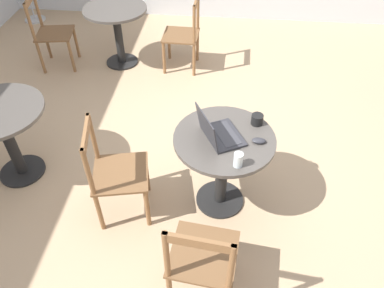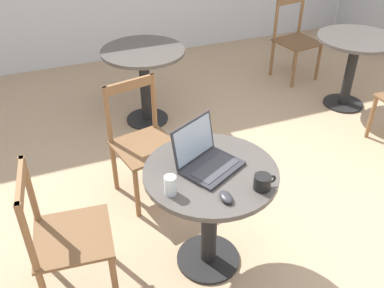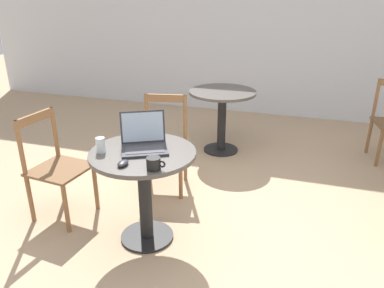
{
  "view_description": "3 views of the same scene",
  "coord_description": "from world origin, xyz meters",
  "px_view_note": "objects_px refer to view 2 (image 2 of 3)",
  "views": [
    {
      "loc": [
        -2.38,
        -0.17,
        2.53
      ],
      "look_at": [
        -0.27,
        0.05,
        0.54
      ],
      "focal_mm": 35.0,
      "sensor_mm": 36.0,
      "label": 1
    },
    {
      "loc": [
        -1.15,
        -1.87,
        2.15
      ],
      "look_at": [
        -0.34,
        0.16,
        0.66
      ],
      "focal_mm": 40.0,
      "sensor_mm": 36.0,
      "label": 2
    },
    {
      "loc": [
        0.68,
        -2.36,
        1.76
      ],
      "look_at": [
        -0.17,
        0.32,
        0.59
      ],
      "focal_mm": 35.0,
      "sensor_mm": 36.0,
      "label": 3
    }
  ],
  "objects_px": {
    "cafe_table_near": "(210,196)",
    "cafe_table_far": "(144,69)",
    "chair_near_left": "(64,237)",
    "chair_mid_back": "(295,40)",
    "mouse": "(226,197)",
    "cafe_table_mid": "(354,55)",
    "laptop": "(206,159)",
    "mug": "(263,182)",
    "drinking_glass": "(170,185)",
    "chair_near_back": "(143,143)"
  },
  "relations": [
    {
      "from": "chair_mid_back",
      "to": "mug",
      "type": "height_order",
      "value": "chair_mid_back"
    },
    {
      "from": "cafe_table_far",
      "to": "chair_near_left",
      "type": "relative_size",
      "value": 0.86
    },
    {
      "from": "cafe_table_near",
      "to": "mug",
      "type": "height_order",
      "value": "mug"
    },
    {
      "from": "chair_mid_back",
      "to": "laptop",
      "type": "relative_size",
      "value": 2.13
    },
    {
      "from": "cafe_table_mid",
      "to": "mouse",
      "type": "xyz_separation_m",
      "value": [
        -2.14,
        -1.6,
        0.2
      ]
    },
    {
      "from": "cafe_table_mid",
      "to": "cafe_table_near",
      "type": "bearing_deg",
      "value": -147.26
    },
    {
      "from": "chair_near_left",
      "to": "mouse",
      "type": "distance_m",
      "value": 0.91
    },
    {
      "from": "chair_near_left",
      "to": "chair_near_back",
      "type": "distance_m",
      "value": 0.97
    },
    {
      "from": "cafe_table_far",
      "to": "drinking_glass",
      "type": "xyz_separation_m",
      "value": [
        -0.41,
        -1.91,
        0.24
      ]
    },
    {
      "from": "cafe_table_far",
      "to": "chair_near_back",
      "type": "xyz_separation_m",
      "value": [
        -0.31,
        -1.0,
        -0.1
      ]
    },
    {
      "from": "laptop",
      "to": "mug",
      "type": "relative_size",
      "value": 3.27
    },
    {
      "from": "cafe_table_far",
      "to": "chair_mid_back",
      "type": "distance_m",
      "value": 1.87
    },
    {
      "from": "chair_near_left",
      "to": "mug",
      "type": "relative_size",
      "value": 6.96
    },
    {
      "from": "cafe_table_mid",
      "to": "chair_near_back",
      "type": "bearing_deg",
      "value": -166.49
    },
    {
      "from": "laptop",
      "to": "mouse",
      "type": "distance_m",
      "value": 0.29
    },
    {
      "from": "chair_mid_back",
      "to": "mouse",
      "type": "height_order",
      "value": "chair_mid_back"
    },
    {
      "from": "cafe_table_near",
      "to": "cafe_table_far",
      "type": "relative_size",
      "value": 1.0
    },
    {
      "from": "laptop",
      "to": "drinking_glass",
      "type": "bearing_deg",
      "value": -150.6
    },
    {
      "from": "cafe_table_near",
      "to": "chair_near_left",
      "type": "height_order",
      "value": "chair_near_left"
    },
    {
      "from": "chair_mid_back",
      "to": "laptop",
      "type": "xyz_separation_m",
      "value": [
        -1.98,
        -2.1,
        0.33
      ]
    },
    {
      "from": "cafe_table_far",
      "to": "chair_near_left",
      "type": "height_order",
      "value": "chair_near_left"
    },
    {
      "from": "cafe_table_mid",
      "to": "mouse",
      "type": "relative_size",
      "value": 7.47
    },
    {
      "from": "mouse",
      "to": "mug",
      "type": "bearing_deg",
      "value": 2.76
    },
    {
      "from": "chair_near_back",
      "to": "drinking_glass",
      "type": "relative_size",
      "value": 8.16
    },
    {
      "from": "laptop",
      "to": "drinking_glass",
      "type": "distance_m",
      "value": 0.3
    },
    {
      "from": "cafe_table_near",
      "to": "chair_mid_back",
      "type": "relative_size",
      "value": 0.86
    },
    {
      "from": "cafe_table_mid",
      "to": "drinking_glass",
      "type": "xyz_separation_m",
      "value": [
        -2.38,
        -1.46,
        0.24
      ]
    },
    {
      "from": "cafe_table_mid",
      "to": "drinking_glass",
      "type": "relative_size",
      "value": 7.01
    },
    {
      "from": "chair_near_back",
      "to": "mug",
      "type": "height_order",
      "value": "chair_near_back"
    },
    {
      "from": "cafe_table_near",
      "to": "chair_mid_back",
      "type": "xyz_separation_m",
      "value": [
        1.98,
        2.15,
        -0.1
      ]
    },
    {
      "from": "cafe_table_mid",
      "to": "chair_mid_back",
      "type": "xyz_separation_m",
      "value": [
        -0.14,
        0.79,
        -0.1
      ]
    },
    {
      "from": "cafe_table_far",
      "to": "chair_mid_back",
      "type": "bearing_deg",
      "value": 10.43
    },
    {
      "from": "mug",
      "to": "drinking_glass",
      "type": "distance_m",
      "value": 0.47
    },
    {
      "from": "cafe_table_far",
      "to": "laptop",
      "type": "bearing_deg",
      "value": -94.91
    },
    {
      "from": "cafe_table_near",
      "to": "cafe_table_mid",
      "type": "relative_size",
      "value": 1.0
    },
    {
      "from": "laptop",
      "to": "mug",
      "type": "xyz_separation_m",
      "value": [
        0.19,
        -0.28,
        -0.01
      ]
    },
    {
      "from": "cafe_table_mid",
      "to": "drinking_glass",
      "type": "height_order",
      "value": "drinking_glass"
    },
    {
      "from": "cafe_table_near",
      "to": "drinking_glass",
      "type": "xyz_separation_m",
      "value": [
        -0.27,
        -0.1,
        0.24
      ]
    },
    {
      "from": "cafe_table_mid",
      "to": "cafe_table_far",
      "type": "distance_m",
      "value": 2.02
    },
    {
      "from": "chair_near_left",
      "to": "laptop",
      "type": "distance_m",
      "value": 0.88
    },
    {
      "from": "mouse",
      "to": "drinking_glass",
      "type": "height_order",
      "value": "drinking_glass"
    },
    {
      "from": "cafe_table_mid",
      "to": "laptop",
      "type": "bearing_deg",
      "value": -148.3
    },
    {
      "from": "cafe_table_far",
      "to": "drinking_glass",
      "type": "relative_size",
      "value": 7.01
    },
    {
      "from": "chair_near_left",
      "to": "chair_mid_back",
      "type": "xyz_separation_m",
      "value": [
        2.79,
        2.06,
        0.0
      ]
    },
    {
      "from": "cafe_table_mid",
      "to": "mug",
      "type": "distance_m",
      "value": 2.51
    },
    {
      "from": "cafe_table_mid",
      "to": "laptop",
      "type": "distance_m",
      "value": 2.5
    },
    {
      "from": "chair_mid_back",
      "to": "cafe_table_far",
      "type": "bearing_deg",
      "value": -169.57
    },
    {
      "from": "cafe_table_far",
      "to": "chair_mid_back",
      "type": "xyz_separation_m",
      "value": [
        1.83,
        0.34,
        -0.1
      ]
    },
    {
      "from": "cafe_table_mid",
      "to": "chair_near_left",
      "type": "bearing_deg",
      "value": -156.57
    },
    {
      "from": "cafe_table_near",
      "to": "chair_near_back",
      "type": "distance_m",
      "value": 0.83
    }
  ]
}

